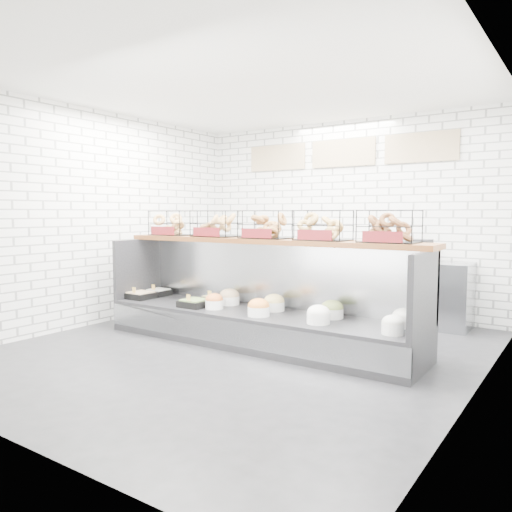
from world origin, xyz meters
The scene contains 5 objects.
ground centered at (0.00, 0.00, 0.00)m, with size 5.50×5.50×0.00m, color black.
room_shell centered at (0.00, 0.60, 2.06)m, with size 5.02×5.51×3.01m.
display_case centered at (0.01, 0.35, 0.33)m, with size 4.00×0.90×1.20m.
bagel_shelf centered at (0.00, 0.52, 1.38)m, with size 4.10×0.50×0.40m.
prep_counter centered at (-0.01, 2.43, 0.47)m, with size 4.00×0.60×1.20m.
Camera 1 is at (3.30, -4.55, 1.57)m, focal length 35.00 mm.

